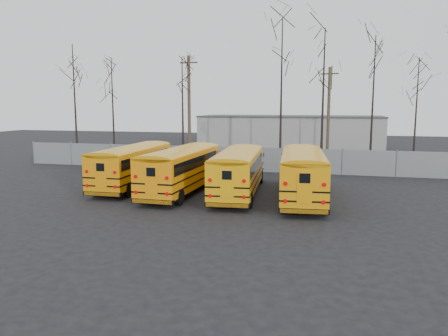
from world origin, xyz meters
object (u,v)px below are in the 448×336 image
(bus_c, at_px, (238,168))
(bus_d, at_px, (303,170))
(bus_a, at_px, (134,162))
(utility_pole_right, at_px, (328,116))
(utility_pole_left, at_px, (189,107))
(bus_b, at_px, (182,166))

(bus_c, distance_m, bus_d, 3.86)
(bus_d, bearing_deg, bus_a, 168.49)
(bus_c, relative_size, utility_pole_right, 1.17)
(bus_d, height_order, utility_pole_left, utility_pole_left)
(bus_a, relative_size, utility_pole_right, 1.17)
(bus_b, xyz_separation_m, bus_c, (3.53, 0.09, -0.04))
(bus_a, bearing_deg, bus_b, -17.59)
(utility_pole_left, distance_m, utility_pole_right, 13.61)
(utility_pole_left, bearing_deg, bus_c, -59.34)
(bus_b, distance_m, utility_pole_right, 17.21)
(bus_a, height_order, bus_c, bus_a)
(bus_a, relative_size, bus_b, 0.98)
(utility_pole_left, height_order, utility_pole_right, utility_pole_left)
(bus_c, bearing_deg, utility_pole_right, 66.15)
(bus_c, height_order, bus_d, bus_d)
(bus_a, height_order, utility_pole_left, utility_pole_left)
(bus_a, xyz_separation_m, utility_pole_right, (12.34, 13.59, 2.83))
(bus_b, distance_m, bus_d, 7.39)
(bus_b, xyz_separation_m, utility_pole_left, (-4.97, 16.19, 3.57))
(utility_pole_left, bearing_deg, bus_b, -70.12)
(utility_pole_right, bearing_deg, bus_d, -80.52)
(bus_d, bearing_deg, utility_pole_left, 121.97)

